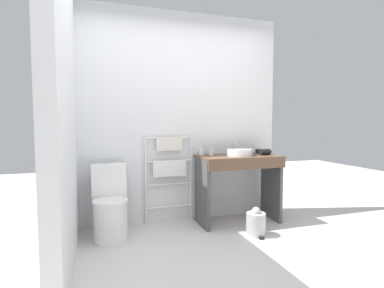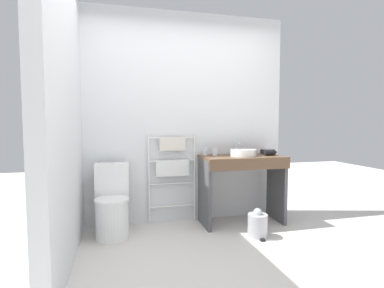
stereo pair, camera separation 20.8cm
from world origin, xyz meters
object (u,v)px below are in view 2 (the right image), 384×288
(sink_basin, at_px, (243,152))
(hair_dryer, at_px, (269,152))
(towel_radiator, at_px, (172,164))
(cup_near_edge, at_px, (215,152))
(cup_near_wall, at_px, (205,151))
(toilet, at_px, (112,206))
(trash_bin, at_px, (258,225))

(sink_basin, xyz_separation_m, hair_dryer, (0.35, -0.01, -0.01))
(towel_radiator, xyz_separation_m, cup_near_edge, (0.52, -0.10, 0.15))
(cup_near_wall, xyz_separation_m, cup_near_edge, (0.11, -0.06, -0.00))
(towel_radiator, xyz_separation_m, sink_basin, (0.83, -0.24, 0.15))
(cup_near_wall, height_order, cup_near_edge, cup_near_wall)
(toilet, bearing_deg, towel_radiator, 21.38)
(towel_radiator, bearing_deg, hair_dryer, -12.03)
(towel_radiator, relative_size, sink_basin, 3.44)
(sink_basin, xyz_separation_m, cup_near_edge, (-0.31, 0.14, 0.00))
(hair_dryer, bearing_deg, cup_near_wall, 164.53)
(towel_radiator, height_order, trash_bin, towel_radiator)
(trash_bin, bearing_deg, towel_radiator, 139.53)
(cup_near_edge, distance_m, trash_bin, 1.00)
(cup_near_edge, relative_size, hair_dryer, 0.50)
(towel_radiator, bearing_deg, cup_near_wall, -5.31)
(sink_basin, distance_m, trash_bin, 0.87)
(sink_basin, bearing_deg, trash_bin, -92.20)
(toilet, height_order, hair_dryer, hair_dryer)
(sink_basin, height_order, cup_near_wall, cup_near_wall)
(sink_basin, bearing_deg, towel_radiator, 163.84)
(toilet, xyz_separation_m, sink_basin, (1.55, 0.04, 0.54))
(cup_near_wall, distance_m, trash_bin, 1.08)
(toilet, distance_m, cup_near_edge, 1.37)
(sink_basin, bearing_deg, cup_near_edge, 155.07)
(toilet, xyz_separation_m, towel_radiator, (0.72, 0.28, 0.40))
(toilet, relative_size, hair_dryer, 4.40)
(towel_radiator, distance_m, sink_basin, 0.88)
(hair_dryer, bearing_deg, towel_radiator, 167.97)
(toilet, relative_size, trash_bin, 2.50)
(towel_radiator, bearing_deg, cup_near_edge, -10.46)
(towel_radiator, bearing_deg, trash_bin, -40.47)
(sink_basin, relative_size, trash_bin, 1.01)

